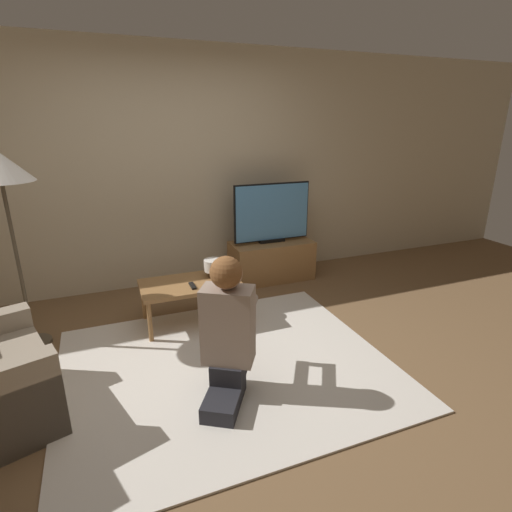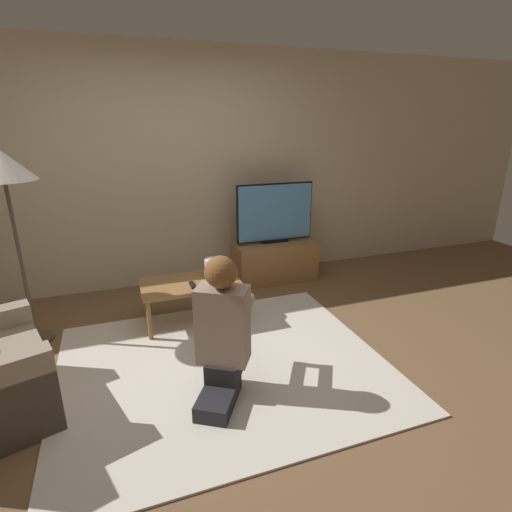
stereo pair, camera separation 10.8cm
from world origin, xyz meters
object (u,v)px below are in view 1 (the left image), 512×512
Objects in this scene: tv at (272,213)px; table_lamp at (214,266)px; floor_lamp at (0,177)px; coffee_table at (190,287)px; person_kneeling at (228,327)px.

tv is 5.12× the size of table_lamp.
tv is 1.18m from table_lamp.
floor_lamp reaches higher than table_lamp.
tv reaches higher than coffee_table.
tv is at bearing 37.36° from table_lamp.
tv reaches higher than table_lamp.
person_kneeling is at bearing -89.68° from coffee_table.
floor_lamp is 2.04m from person_kneeling.
coffee_table is 0.89× the size of person_kneeling.
table_lamp is at bearing 14.15° from coffee_table.
tv is 0.92× the size of person_kneeling.
coffee_table is (-1.15, -0.75, -0.44)m from tv.
table_lamp reaches higher than coffee_table.
floor_lamp is at bearing 175.23° from coffee_table.
person_kneeling is at bearing -42.37° from floor_lamp.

